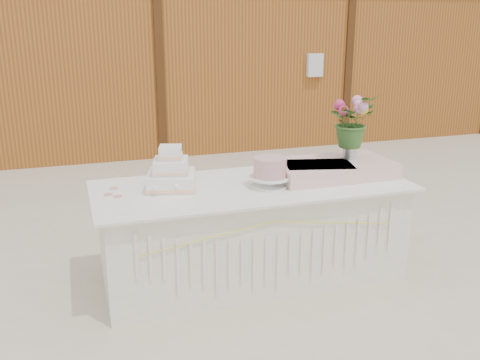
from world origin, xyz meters
name	(u,v)px	position (x,y,z in m)	size (l,w,h in m)	color
ground	(251,276)	(0.00, 0.00, 0.00)	(80.00, 80.00, 0.00)	beige
barn	(139,37)	(-0.01, 5.99, 1.68)	(12.60, 4.60, 3.30)	#9A5A20
cake_table	(252,231)	(0.00, 0.00, 0.39)	(2.40, 1.00, 0.77)	white
wedding_cake	(171,174)	(-0.60, 0.11, 0.88)	(0.43, 0.43, 0.32)	white
pink_cake_stand	(270,171)	(0.11, -0.10, 0.90)	(0.31, 0.31, 0.23)	white
satin_runner	(332,168)	(0.69, 0.03, 0.83)	(0.95, 0.55, 0.12)	#F9D0C8
flower_vase	(350,150)	(0.87, 0.07, 0.96)	(0.11, 0.11, 0.15)	silver
bouquet	(352,115)	(0.87, 0.07, 1.25)	(0.38, 0.33, 0.42)	#345F26
loose_flowers	(113,192)	(-1.03, 0.11, 0.78)	(0.13, 0.31, 0.02)	pink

